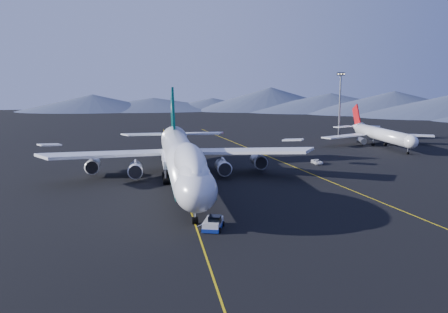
{
  "coord_description": "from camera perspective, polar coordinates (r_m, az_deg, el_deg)",
  "views": [
    {
      "loc": [
        -6.94,
        -99.49,
        22.21
      ],
      "look_at": [
        8.53,
        -0.5,
        6.0
      ],
      "focal_mm": 40.0,
      "sensor_mm": 36.0,
      "label": 1
    }
  ],
  "objects": [
    {
      "name": "ground",
      "position": [
        102.18,
        -4.78,
        -3.4
      ],
      "size": [
        500.0,
        500.0,
        0.0
      ],
      "primitive_type": "plane",
      "color": "black",
      "rests_on": "ground"
    },
    {
      "name": "taxiway_line_main",
      "position": [
        102.18,
        -4.78,
        -3.39
      ],
      "size": [
        0.25,
        220.0,
        0.01
      ],
      "primitive_type": "cube",
      "color": "#C5A60B",
      "rests_on": "ground"
    },
    {
      "name": "taxiway_line_side",
      "position": [
        117.67,
        9.59,
        -1.81
      ],
      "size": [
        28.08,
        198.09,
        0.01
      ],
      "primitive_type": "cube",
      "rotation": [
        0.0,
        0.0,
        0.14
      ],
      "color": "#C5A60B",
      "rests_on": "ground"
    },
    {
      "name": "boeing_747",
      "position": [
        101.11,
        -4.83,
        -0.18
      ],
      "size": [
        59.62,
        72.43,
        19.37
      ],
      "color": "silver",
      "rests_on": "ground"
    },
    {
      "name": "pushback_tug",
      "position": [
        73.82,
        -1.27,
        -7.77
      ],
      "size": [
        3.95,
        5.49,
        2.16
      ],
      "rotation": [
        0.0,
        0.0,
        -0.31
      ],
      "color": "silver",
      "rests_on": "ground"
    },
    {
      "name": "second_jet",
      "position": [
        167.31,
        17.42,
        2.44
      ],
      "size": [
        38.73,
        43.75,
        12.45
      ],
      "rotation": [
        0.0,
        0.0,
        0.42
      ],
      "color": "silver",
      "rests_on": "ground"
    },
    {
      "name": "service_van",
      "position": [
        129.3,
        10.6,
        -0.59
      ],
      "size": [
        2.14,
        4.39,
        1.2
      ],
      "primitive_type": "imported",
      "rotation": [
        0.0,
        0.0,
        0.03
      ],
      "color": "silver",
      "rests_on": "ground"
    },
    {
      "name": "floodlight_mast",
      "position": [
        187.81,
        13.1,
        5.8
      ],
      "size": [
        2.9,
        2.17,
        23.47
      ],
      "rotation": [
        0.0,
        0.0,
        -0.21
      ],
      "color": "black",
      "rests_on": "ground"
    }
  ]
}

